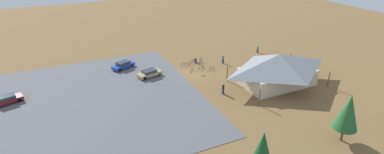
{
  "coord_description": "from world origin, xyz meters",
  "views": [
    {
      "loc": [
        21.88,
        45.63,
        23.16
      ],
      "look_at": [
        2.19,
        3.54,
        1.2
      ],
      "focal_mm": 27.52,
      "sensor_mm": 36.0,
      "label": 1
    }
  ],
  "objects_px": {
    "lot_sign": "(194,65)",
    "bicycle_blue_yard_left": "(212,68)",
    "bicycle_green_yard_center": "(201,60)",
    "bicycle_black_by_bin": "(185,64)",
    "visitor_by_pavilion": "(223,88)",
    "bike_pavilion": "(278,67)",
    "trash_bin": "(195,60)",
    "pine_west": "(262,153)",
    "bicycle_yellow_edge_north": "(192,70)",
    "bicycle_teal_lone_west": "(284,64)",
    "bicycle_silver_near_sign": "(201,65)",
    "visitor_near_lot": "(223,59)",
    "car_tan_second_row": "(150,73)",
    "car_blue_front_row": "(123,65)",
    "car_maroon_inner_stall": "(7,100)",
    "visitor_at_bikes": "(258,49)",
    "bicycle_purple_yard_right": "(200,69)",
    "bicycle_red_yard_front": "(191,62)",
    "pine_far_west": "(348,112)"
  },
  "relations": [
    {
      "from": "car_blue_front_row",
      "to": "visitor_near_lot",
      "type": "bearing_deg",
      "value": 162.3
    },
    {
      "from": "pine_far_west",
      "to": "bicycle_red_yard_front",
      "type": "relative_size",
      "value": 4.44
    },
    {
      "from": "bicycle_red_yard_front",
      "to": "car_tan_second_row",
      "type": "distance_m",
      "value": 9.79
    },
    {
      "from": "bicycle_yellow_edge_north",
      "to": "car_maroon_inner_stall",
      "type": "relative_size",
      "value": 0.29
    },
    {
      "from": "bicycle_blue_yard_left",
      "to": "bike_pavilion",
      "type": "bearing_deg",
      "value": 126.4
    },
    {
      "from": "pine_far_west",
      "to": "visitor_at_bikes",
      "type": "height_order",
      "value": "pine_far_west"
    },
    {
      "from": "lot_sign",
      "to": "car_blue_front_row",
      "type": "distance_m",
      "value": 13.94
    },
    {
      "from": "lot_sign",
      "to": "bicycle_blue_yard_left",
      "type": "bearing_deg",
      "value": 164.78
    },
    {
      "from": "bicycle_green_yard_center",
      "to": "pine_west",
      "type": "bearing_deg",
      "value": 72.9
    },
    {
      "from": "car_tan_second_row",
      "to": "car_maroon_inner_stall",
      "type": "xyz_separation_m",
      "value": [
        22.91,
        0.11,
        0.0
      ]
    },
    {
      "from": "bicycle_teal_lone_west",
      "to": "visitor_at_bikes",
      "type": "distance_m",
      "value": 8.61
    },
    {
      "from": "car_tan_second_row",
      "to": "car_blue_front_row",
      "type": "distance_m",
      "value": 6.81
    },
    {
      "from": "pine_west",
      "to": "bicycle_black_by_bin",
      "type": "distance_m",
      "value": 33.37
    },
    {
      "from": "car_maroon_inner_stall",
      "to": "car_blue_front_row",
      "type": "relative_size",
      "value": 0.98
    },
    {
      "from": "bicycle_teal_lone_west",
      "to": "bicycle_green_yard_center",
      "type": "bearing_deg",
      "value": -32.96
    },
    {
      "from": "bicycle_blue_yard_left",
      "to": "bicycle_teal_lone_west",
      "type": "xyz_separation_m",
      "value": [
        -14.08,
        4.38,
        0.0
      ]
    },
    {
      "from": "visitor_by_pavilion",
      "to": "bicycle_blue_yard_left",
      "type": "bearing_deg",
      "value": -107.43
    },
    {
      "from": "visitor_near_lot",
      "to": "lot_sign",
      "type": "bearing_deg",
      "value": 9.18
    },
    {
      "from": "bicycle_silver_near_sign",
      "to": "car_blue_front_row",
      "type": "distance_m",
      "value": 15.33
    },
    {
      "from": "lot_sign",
      "to": "bicycle_teal_lone_west",
      "type": "relative_size",
      "value": 1.31
    },
    {
      "from": "lot_sign",
      "to": "bicycle_green_yard_center",
      "type": "xyz_separation_m",
      "value": [
        -3.38,
        -3.82,
        -1.02
      ]
    },
    {
      "from": "bicycle_silver_near_sign",
      "to": "visitor_near_lot",
      "type": "height_order",
      "value": "visitor_near_lot"
    },
    {
      "from": "bicycle_blue_yard_left",
      "to": "car_tan_second_row",
      "type": "bearing_deg",
      "value": -10.95
    },
    {
      "from": "bicycle_yellow_edge_north",
      "to": "car_blue_front_row",
      "type": "bearing_deg",
      "value": -32.34
    },
    {
      "from": "bike_pavilion",
      "to": "lot_sign",
      "type": "xyz_separation_m",
      "value": [
        10.75,
        -10.93,
        -1.73
      ]
    },
    {
      "from": "bicycle_purple_yard_right",
      "to": "bicycle_yellow_edge_north",
      "type": "relative_size",
      "value": 1.28
    },
    {
      "from": "lot_sign",
      "to": "bicycle_blue_yard_left",
      "type": "xyz_separation_m",
      "value": [
        -3.36,
        0.91,
        -1.05
      ]
    },
    {
      "from": "bicycle_green_yard_center",
      "to": "bicycle_yellow_edge_north",
      "type": "height_order",
      "value": "bicycle_green_yard_center"
    },
    {
      "from": "trash_bin",
      "to": "bicycle_teal_lone_west",
      "type": "xyz_separation_m",
      "value": [
        -15.24,
        9.23,
        -0.09
      ]
    },
    {
      "from": "bicycle_blue_yard_left",
      "to": "bicycle_silver_near_sign",
      "type": "bearing_deg",
      "value": -69.96
    },
    {
      "from": "bicycle_purple_yard_right",
      "to": "car_tan_second_row",
      "type": "relative_size",
      "value": 0.36
    },
    {
      "from": "bicycle_silver_near_sign",
      "to": "bicycle_teal_lone_west",
      "type": "relative_size",
      "value": 1.03
    },
    {
      "from": "car_blue_front_row",
      "to": "visitor_by_pavilion",
      "type": "distance_m",
      "value": 21.32
    },
    {
      "from": "lot_sign",
      "to": "car_tan_second_row",
      "type": "bearing_deg",
      "value": -9.21
    },
    {
      "from": "bicycle_green_yard_center",
      "to": "visitor_by_pavilion",
      "type": "relative_size",
      "value": 0.72
    },
    {
      "from": "bicycle_black_by_bin",
      "to": "visitor_at_bikes",
      "type": "distance_m",
      "value": 17.84
    },
    {
      "from": "trash_bin",
      "to": "bike_pavilion",
      "type": "bearing_deg",
      "value": 119.9
    },
    {
      "from": "bicycle_yellow_edge_north",
      "to": "bicycle_teal_lone_west",
      "type": "bearing_deg",
      "value": 163.58
    },
    {
      "from": "bike_pavilion",
      "to": "trash_bin",
      "type": "xyz_separation_m",
      "value": [
        8.55,
        -14.87,
        -2.69
      ]
    },
    {
      "from": "pine_west",
      "to": "bicycle_blue_yard_left",
      "type": "relative_size",
      "value": 4.29
    },
    {
      "from": "pine_west",
      "to": "car_tan_second_row",
      "type": "xyz_separation_m",
      "value": [
        1.59,
        -30.72,
        -4.12
      ]
    },
    {
      "from": "pine_west",
      "to": "bicycle_black_by_bin",
      "type": "bearing_deg",
      "value": -100.97
    },
    {
      "from": "lot_sign",
      "to": "visitor_at_bikes",
      "type": "bearing_deg",
      "value": -169.18
    },
    {
      "from": "car_maroon_inner_stall",
      "to": "visitor_by_pavilion",
      "type": "relative_size",
      "value": 2.51
    },
    {
      "from": "bike_pavilion",
      "to": "bicycle_teal_lone_west",
      "type": "relative_size",
      "value": 8.84
    },
    {
      "from": "lot_sign",
      "to": "bicycle_red_yard_front",
      "type": "bearing_deg",
      "value": -106.89
    },
    {
      "from": "bicycle_yellow_edge_north",
      "to": "car_tan_second_row",
      "type": "relative_size",
      "value": 0.29
    },
    {
      "from": "bicycle_green_yard_center",
      "to": "bicycle_black_by_bin",
      "type": "bearing_deg",
      "value": 10.28
    },
    {
      "from": "lot_sign",
      "to": "bicycle_yellow_edge_north",
      "type": "bearing_deg",
      "value": 0.32
    },
    {
      "from": "pine_west",
      "to": "trash_bin",
      "type": "bearing_deg",
      "value": -105.17
    }
  ]
}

